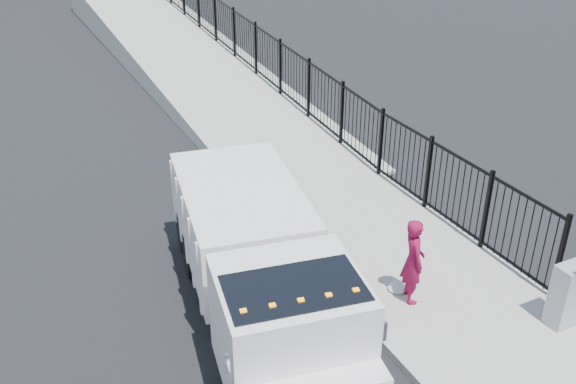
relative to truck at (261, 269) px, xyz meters
name	(u,v)px	position (x,y,z in m)	size (l,w,h in m)	color
ground	(341,295)	(1.80, 0.19, -1.32)	(120.00, 120.00, 0.00)	black
sidewalk	(486,323)	(3.72, -1.81, -1.26)	(3.55, 12.00, 0.12)	#9E998E
curb	(400,355)	(1.80, -1.81, -1.24)	(0.30, 12.00, 0.16)	#ADAAA3
ramp	(185,65)	(3.92, 16.19, -1.32)	(3.95, 24.00, 1.70)	#9E998E
iron_fence	(256,65)	(5.35, 12.19, -0.42)	(0.10, 28.00, 1.80)	black
truck	(261,269)	(0.00, 0.00, 0.00)	(3.35, 7.14, 2.35)	black
worker	(413,261)	(2.85, -0.61, -0.33)	(0.64, 0.42, 1.75)	maroon
utility_cabinet	(567,295)	(4.90, -2.46, -0.58)	(0.55, 0.40, 1.25)	gray
debris	(397,288)	(2.79, -0.29, -1.16)	(0.38, 0.38, 0.09)	silver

